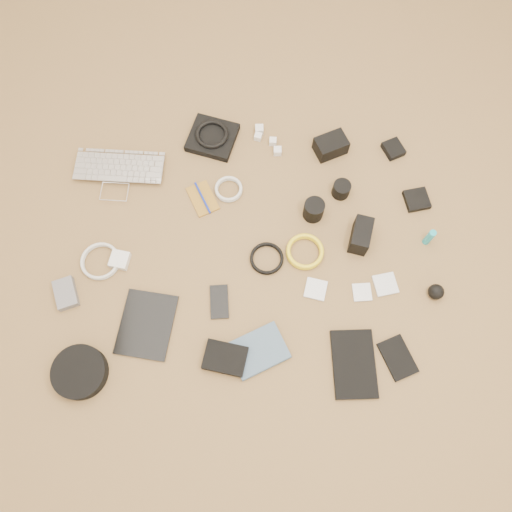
{
  "coord_description": "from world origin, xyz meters",
  "views": [
    {
      "loc": [
        0.03,
        -0.66,
        1.76
      ],
      "look_at": [
        0.04,
        -0.02,
        0.02
      ],
      "focal_mm": 35.0,
      "sensor_mm": 36.0,
      "label": 1
    }
  ],
  "objects_px": {
    "dslr_camera": "(331,146)",
    "tablet": "(147,325)",
    "laptop": "(118,179)",
    "phone": "(219,302)",
    "headphone_case": "(80,372)",
    "paperback": "(267,369)"
  },
  "relations": [
    {
      "from": "dslr_camera",
      "to": "headphone_case",
      "type": "bearing_deg",
      "value": -158.91
    },
    {
      "from": "paperback",
      "to": "laptop",
      "type": "bearing_deg",
      "value": 12.75
    },
    {
      "from": "tablet",
      "to": "paperback",
      "type": "bearing_deg",
      "value": -11.01
    },
    {
      "from": "tablet",
      "to": "headphone_case",
      "type": "relative_size",
      "value": 1.29
    },
    {
      "from": "laptop",
      "to": "phone",
      "type": "height_order",
      "value": "laptop"
    },
    {
      "from": "headphone_case",
      "to": "paperback",
      "type": "bearing_deg",
      "value": -0.04
    },
    {
      "from": "dslr_camera",
      "to": "phone",
      "type": "xyz_separation_m",
      "value": [
        -0.45,
        -0.63,
        -0.03
      ]
    },
    {
      "from": "laptop",
      "to": "dslr_camera",
      "type": "distance_m",
      "value": 0.86
    },
    {
      "from": "dslr_camera",
      "to": "paperback",
      "type": "bearing_deg",
      "value": -130.03
    },
    {
      "from": "dslr_camera",
      "to": "headphone_case",
      "type": "relative_size",
      "value": 0.66
    },
    {
      "from": "tablet",
      "to": "headphone_case",
      "type": "bearing_deg",
      "value": -132.2
    },
    {
      "from": "laptop",
      "to": "headphone_case",
      "type": "distance_m",
      "value": 0.76
    },
    {
      "from": "dslr_camera",
      "to": "tablet",
      "type": "relative_size",
      "value": 0.51
    },
    {
      "from": "laptop",
      "to": "phone",
      "type": "xyz_separation_m",
      "value": [
        0.4,
        -0.51,
        -0.01
      ]
    },
    {
      "from": "laptop",
      "to": "dslr_camera",
      "type": "bearing_deg",
      "value": 12.66
    },
    {
      "from": "paperback",
      "to": "headphone_case",
      "type": "bearing_deg",
      "value": 65.43
    },
    {
      "from": "phone",
      "to": "paperback",
      "type": "bearing_deg",
      "value": -57.99
    },
    {
      "from": "phone",
      "to": "paperback",
      "type": "relative_size",
      "value": 0.66
    },
    {
      "from": "laptop",
      "to": "paperback",
      "type": "relative_size",
      "value": 1.86
    },
    {
      "from": "phone",
      "to": "paperback",
      "type": "distance_m",
      "value": 0.3
    },
    {
      "from": "laptop",
      "to": "paperback",
      "type": "distance_m",
      "value": 0.95
    },
    {
      "from": "laptop",
      "to": "phone",
      "type": "distance_m",
      "value": 0.65
    }
  ]
}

